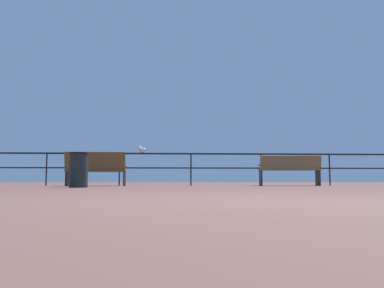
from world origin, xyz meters
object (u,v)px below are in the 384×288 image
(bench_near_left, at_px, (96,168))
(trash_bin, at_px, (79,170))
(seagull_on_rail, at_px, (142,150))
(bench_near_right, at_px, (290,168))

(bench_near_left, xyz_separation_m, trash_bin, (0.10, -2.61, -0.13))
(trash_bin, bearing_deg, bench_near_left, 92.29)
(seagull_on_rail, height_order, trash_bin, seagull_on_rail)
(bench_near_right, height_order, trash_bin, bench_near_right)
(seagull_on_rail, xyz_separation_m, trash_bin, (-1.16, -3.39, -0.71))
(bench_near_left, relative_size, seagull_on_rail, 4.74)
(bench_near_left, relative_size, trash_bin, 2.20)
(bench_near_left, xyz_separation_m, seagull_on_rail, (1.27, 0.77, 0.58))
(bench_near_right, bearing_deg, bench_near_left, -179.84)
(bench_near_left, distance_m, trash_bin, 2.62)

